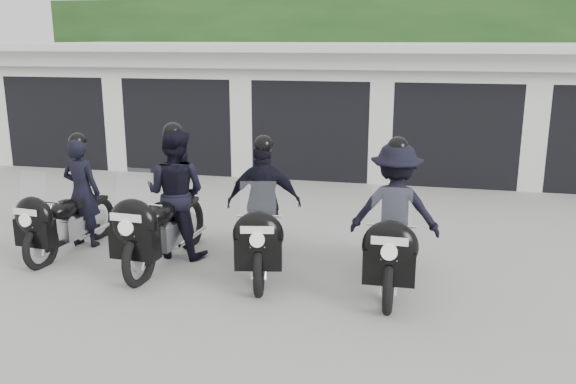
% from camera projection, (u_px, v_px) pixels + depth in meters
% --- Properties ---
extents(ground, '(80.00, 80.00, 0.00)m').
position_uv_depth(ground, '(237.00, 267.00, 8.47)').
color(ground, gray).
rests_on(ground, ground).
extents(garage_block, '(16.40, 6.80, 2.96)m').
position_uv_depth(garage_block, '(328.00, 104.00, 15.74)').
color(garage_block, silver).
rests_on(garage_block, ground).
extents(background_vegetation, '(20.00, 3.90, 5.80)m').
position_uv_depth(background_vegetation, '(363.00, 48.00, 19.93)').
color(background_vegetation, '#173A15').
rests_on(background_vegetation, ground).
extents(police_bike_a, '(0.75, 2.06, 1.80)m').
position_uv_depth(police_bike_a, '(70.00, 205.00, 8.96)').
color(police_bike_a, black).
rests_on(police_bike_a, ground).
extents(police_bike_b, '(0.96, 2.32, 2.02)m').
position_uv_depth(police_bike_b, '(169.00, 203.00, 8.56)').
color(police_bike_b, black).
rests_on(police_bike_b, ground).
extents(police_bike_c, '(1.12, 2.15, 1.89)m').
position_uv_depth(police_bike_c, '(263.00, 212.00, 8.27)').
color(police_bike_c, black).
rests_on(police_bike_c, ground).
extents(police_bike_d, '(1.17, 2.23, 1.94)m').
position_uv_depth(police_bike_d, '(394.00, 220.00, 7.81)').
color(police_bike_d, black).
rests_on(police_bike_d, ground).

